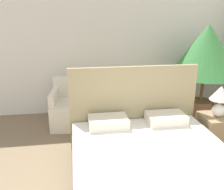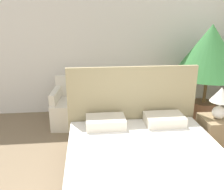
# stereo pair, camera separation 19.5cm
# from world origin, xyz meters

# --- Properties ---
(wall_back) EXTENTS (10.00, 0.06, 2.90)m
(wall_back) POSITION_xyz_m (0.00, 3.96, 1.45)
(wall_back) COLOR white
(wall_back) RESTS_ON ground_plane
(bed) EXTENTS (1.92, 2.15, 1.28)m
(bed) POSITION_xyz_m (0.36, 1.37, 0.27)
(bed) COLOR #4C4238
(bed) RESTS_ON ground_plane
(armchair_near_window_left) EXTENTS (0.65, 0.74, 0.87)m
(armchair_near_window_left) POSITION_xyz_m (-0.65, 3.26, 0.30)
(armchair_near_window_left) COLOR silver
(armchair_near_window_left) RESTS_ON ground_plane
(armchair_near_window_right) EXTENTS (0.67, 0.76, 0.87)m
(armchair_near_window_right) POSITION_xyz_m (0.33, 3.26, 0.30)
(armchair_near_window_right) COLOR silver
(armchair_near_window_right) RESTS_ON ground_plane
(potted_palm) EXTENTS (1.29, 1.29, 1.82)m
(potted_palm) POSITION_xyz_m (1.90, 3.16, 1.30)
(potted_palm) COLOR brown
(potted_palm) RESTS_ON ground_plane
(nightstand) EXTENTS (0.48, 0.47, 0.54)m
(nightstand) POSITION_xyz_m (1.61, 2.09, 0.27)
(nightstand) COLOR #937A56
(nightstand) RESTS_ON ground_plane
(table_lamp) EXTENTS (0.31, 0.31, 0.47)m
(table_lamp) POSITION_xyz_m (1.58, 2.08, 0.83)
(table_lamp) COLOR white
(table_lamp) RESTS_ON nightstand
(side_table) EXTENTS (0.31, 0.31, 0.50)m
(side_table) POSITION_xyz_m (-0.16, 3.23, 0.25)
(side_table) COLOR gold
(side_table) RESTS_ON ground_plane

